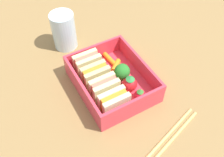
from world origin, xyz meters
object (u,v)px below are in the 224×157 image
object	(u,v)px
carrot_stick_far_left	(109,59)
chopstick_pair	(167,140)
strawberry_far_left	(140,95)
broccoli_floret	(122,71)
sandwich_left	(114,102)
sandwich_center_left	(104,88)
sandwich_center	(96,75)
sandwich_center_right	(87,63)
carrot_stick_left	(116,66)
strawberry_left	(130,84)
drinking_glass	(64,31)

from	to	relation	value
carrot_stick_far_left	chopstick_pair	bearing A→B (deg)	179.23
strawberry_far_left	broccoli_floret	distance (cm)	6.78
sandwich_left	chopstick_pair	world-z (taller)	sandwich_left
sandwich_center_left	sandwich_center	bearing A→B (deg)	0.00
sandwich_center	sandwich_center_right	world-z (taller)	same
sandwich_left	broccoli_floret	bearing A→B (deg)	-41.51
sandwich_center_right	broccoli_floret	xyz separation A→B (cm)	(-5.95, -5.46, 0.11)
sandwich_center_left	carrot_stick_far_left	bearing A→B (deg)	-34.68
sandwich_center_left	carrot_stick_left	world-z (taller)	sandwich_center_left
sandwich_center_left	strawberry_far_left	bearing A→B (deg)	-128.15
chopstick_pair	sandwich_center_right	bearing A→B (deg)	13.53
sandwich_center_left	chopstick_pair	xyz separation A→B (cm)	(-14.68, -5.48, -3.10)
broccoli_floret	strawberry_left	bearing A→B (deg)	179.95
strawberry_left	sandwich_left	bearing A→B (deg)	117.18
sandwich_center_right	broccoli_floret	bearing A→B (deg)	-137.50
sandwich_left	sandwich_center_left	distance (cm)	4.04
broccoli_floret	drinking_glass	world-z (taller)	drinking_glass
carrot_stick_far_left	drinking_glass	bearing A→B (deg)	29.60
carrot_stick_far_left	drinking_glass	world-z (taller)	drinking_glass
sandwich_center	broccoli_floret	world-z (taller)	sandwich_center
strawberry_left	carrot_stick_far_left	xyz separation A→B (cm)	(9.60, -0.33, -1.14)
sandwich_center	carrot_stick_far_left	xyz separation A→B (cm)	(4.32, -5.78, -1.69)
strawberry_left	carrot_stick_left	distance (cm)	6.97
sandwich_center_left	broccoli_floret	bearing A→B (deg)	-68.71
strawberry_left	sandwich_center_left	bearing A→B (deg)	77.20
sandwich_left	sandwich_center_left	bearing A→B (deg)	0.00
sandwich_center_right	strawberry_far_left	world-z (taller)	sandwich_center_right
sandwich_center_right	drinking_glass	distance (cm)	11.76
strawberry_far_left	drinking_glass	bearing A→B (deg)	14.95
chopstick_pair	sandwich_center	bearing A→B (deg)	16.30
strawberry_left	chopstick_pair	distance (cm)	13.68
sandwich_center_right	carrot_stick_left	size ratio (longest dim) A/B	1.67
strawberry_left	sandwich_center_right	bearing A→B (deg)	30.34
strawberry_left	sandwich_center	bearing A→B (deg)	45.93
strawberry_left	carrot_stick_left	world-z (taller)	strawberry_left
sandwich_center_right	strawberry_left	bearing A→B (deg)	-149.66
sandwich_center_right	drinking_glass	xyz separation A→B (cm)	(11.67, 0.69, 1.25)
sandwich_left	broccoli_floret	distance (cm)	8.23
strawberry_far_left	strawberry_left	distance (cm)	3.36
carrot_stick_far_left	drinking_glass	xyz separation A→B (cm)	(11.39, 6.47, 2.94)
strawberry_left	carrot_stick_far_left	distance (cm)	9.67
sandwich_center_left	sandwich_center	size ratio (longest dim) A/B	1.00
sandwich_center_left	broccoli_floret	distance (cm)	5.86
sandwich_center	drinking_glass	bearing A→B (deg)	2.50
sandwich_center	carrot_stick_far_left	bearing A→B (deg)	-53.25
sandwich_left	sandwich_center	size ratio (longest dim) A/B	1.00
carrot_stick_left	drinking_glass	size ratio (longest dim) A/B	0.37
strawberry_left	drinking_glass	size ratio (longest dim) A/B	0.40
sandwich_center	strawberry_left	size ratio (longest dim) A/B	1.56
drinking_glass	broccoli_floret	bearing A→B (deg)	-160.78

